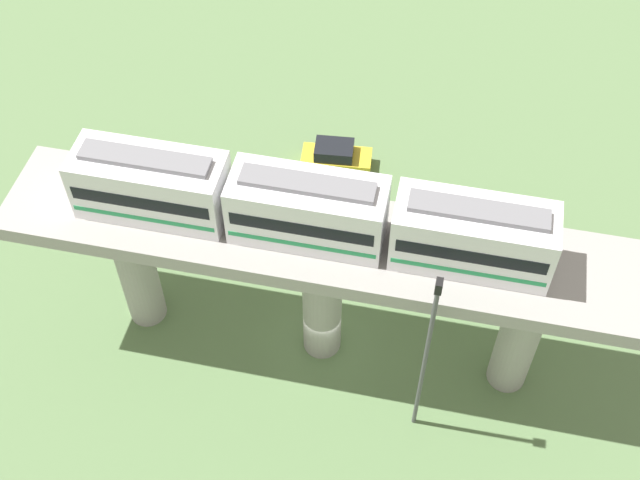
{
  "coord_description": "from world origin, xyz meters",
  "views": [
    {
      "loc": [
        -22.5,
        -4.66,
        36.56
      ],
      "look_at": [
        2.5,
        0.64,
        5.24
      ],
      "focal_mm": 46.76,
      "sensor_mm": 36.0,
      "label": 1
    }
  ],
  "objects_px": {
    "train": "(308,210)",
    "signal_post": "(426,353)",
    "parked_car_silver": "(238,209)",
    "parked_car_yellow": "(336,158)",
    "tree_mid_lot": "(464,216)"
  },
  "relations": [
    {
      "from": "parked_car_yellow",
      "to": "signal_post",
      "type": "xyz_separation_m",
      "value": [
        -15.95,
        -7.01,
        5.46
      ]
    },
    {
      "from": "parked_car_silver",
      "to": "signal_post",
      "type": "height_order",
      "value": "signal_post"
    },
    {
      "from": "signal_post",
      "to": "parked_car_silver",
      "type": "bearing_deg",
      "value": 47.36
    },
    {
      "from": "tree_mid_lot",
      "to": "signal_post",
      "type": "relative_size",
      "value": 0.47
    },
    {
      "from": "train",
      "to": "parked_car_yellow",
      "type": "relative_size",
      "value": 4.71
    },
    {
      "from": "parked_car_silver",
      "to": "signal_post",
      "type": "xyz_separation_m",
      "value": [
        -10.76,
        -11.69,
        5.46
      ]
    },
    {
      "from": "parked_car_silver",
      "to": "tree_mid_lot",
      "type": "xyz_separation_m",
      "value": [
        -0.64,
        -12.61,
        3.14
      ]
    },
    {
      "from": "train",
      "to": "tree_mid_lot",
      "type": "height_order",
      "value": "train"
    },
    {
      "from": "parked_car_silver",
      "to": "tree_mid_lot",
      "type": "relative_size",
      "value": 0.78
    },
    {
      "from": "train",
      "to": "signal_post",
      "type": "relative_size",
      "value": 1.81
    },
    {
      "from": "tree_mid_lot",
      "to": "signal_post",
      "type": "bearing_deg",
      "value": 174.81
    },
    {
      "from": "parked_car_silver",
      "to": "signal_post",
      "type": "bearing_deg",
      "value": -132.34
    },
    {
      "from": "train",
      "to": "parked_car_yellow",
      "type": "xyz_separation_m",
      "value": [
        12.55,
        1.15,
        -9.52
      ]
    },
    {
      "from": "tree_mid_lot",
      "to": "signal_post",
      "type": "distance_m",
      "value": 10.43
    },
    {
      "from": "train",
      "to": "tree_mid_lot",
      "type": "xyz_separation_m",
      "value": [
        6.73,
        -6.78,
        -6.38
      ]
    }
  ]
}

